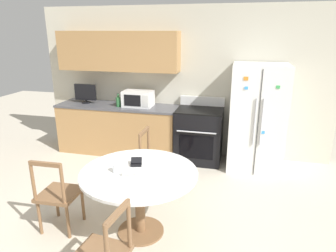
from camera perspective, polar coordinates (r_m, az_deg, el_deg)
ground_plane at (r=3.55m, az=-6.66°, el=-20.40°), size 14.00×14.00×0.00m
back_wall at (r=5.41m, az=-0.65°, el=9.90°), size 5.20×0.44×2.60m
kitchen_counter at (r=5.61m, az=-9.38°, el=-0.51°), size 2.21×0.64×0.90m
refrigerator at (r=5.00m, az=16.58°, el=1.50°), size 0.84×0.77×1.70m
oven_range at (r=5.19m, az=5.94°, el=-1.65°), size 0.78×0.68×1.08m
microwave at (r=5.33m, az=-5.70°, el=5.23°), size 0.51×0.35×0.28m
countertop_tv at (r=5.74m, az=-15.46°, el=6.11°), size 0.41×0.16×0.35m
counter_bottle at (r=5.36m, az=-9.43°, el=4.64°), size 0.08×0.08×0.24m
dining_table at (r=3.29m, az=-5.47°, el=-10.76°), size 1.25×1.25×0.76m
dining_chair_left at (r=3.64m, az=-20.15°, el=-12.16°), size 0.43×0.43×0.90m
dining_chair_far at (r=4.18m, az=-2.35°, el=-7.04°), size 0.43×0.43×0.90m
candle_glass at (r=3.23m, az=-9.80°, el=-8.03°), size 0.08×0.08×0.09m
folded_napkin at (r=3.15m, az=-7.48°, el=-8.81°), size 0.15×0.12×0.05m
wallet at (r=3.37m, az=-6.05°, el=-6.92°), size 0.15×0.15×0.07m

